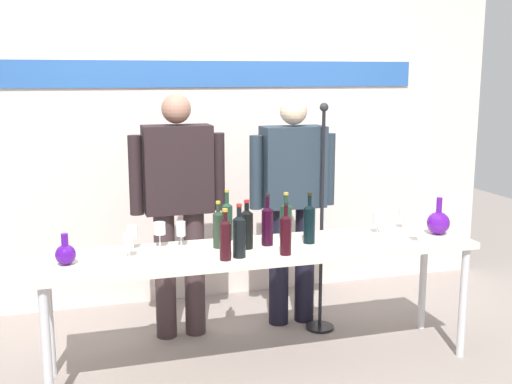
# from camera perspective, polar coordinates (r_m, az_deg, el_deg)

# --- Properties ---
(ground_plane) EXTENTS (10.00, 10.00, 0.00)m
(ground_plane) POSITION_cam_1_polar(r_m,az_deg,el_deg) (4.03, 0.63, -15.51)
(ground_plane) COLOR gray
(back_wall) EXTENTS (4.81, 0.11, 3.00)m
(back_wall) POSITION_cam_1_polar(r_m,az_deg,el_deg) (4.94, -4.05, 7.48)
(back_wall) COLOR silver
(back_wall) RESTS_ON ground
(display_table) EXTENTS (2.62, 0.57, 0.76)m
(display_table) POSITION_cam_1_polar(r_m,az_deg,el_deg) (3.77, 0.65, -5.95)
(display_table) COLOR silver
(display_table) RESTS_ON ground
(decanter_blue_left) EXTENTS (0.11, 0.11, 0.17)m
(decanter_blue_left) POSITION_cam_1_polar(r_m,az_deg,el_deg) (3.56, -16.99, -5.40)
(decanter_blue_left) COLOR #49108A
(decanter_blue_left) RESTS_ON display_table
(decanter_blue_right) EXTENTS (0.15, 0.15, 0.24)m
(decanter_blue_right) POSITION_cam_1_polar(r_m,az_deg,el_deg) (4.20, 16.29, -2.68)
(decanter_blue_right) COLOR #53138E
(decanter_blue_right) RESTS_ON display_table
(presenter_left) EXTENTS (0.64, 0.22, 1.65)m
(presenter_left) POSITION_cam_1_polar(r_m,az_deg,el_deg) (4.20, -7.10, -0.71)
(presenter_left) COLOR #3B2A2D
(presenter_left) RESTS_ON ground
(presenter_right) EXTENTS (0.63, 0.22, 1.63)m
(presenter_right) POSITION_cam_1_polar(r_m,az_deg,el_deg) (4.40, 3.36, -0.37)
(presenter_right) COLOR black
(presenter_right) RESTS_ON ground
(wine_bottle_0) EXTENTS (0.08, 0.08, 0.29)m
(wine_bottle_0) POSITION_cam_1_polar(r_m,az_deg,el_deg) (3.94, 2.73, -2.42)
(wine_bottle_0) COLOR #1B3725
(wine_bottle_0) RESTS_ON display_table
(wine_bottle_1) EXTENTS (0.06, 0.06, 0.29)m
(wine_bottle_1) POSITION_cam_1_polar(r_m,az_deg,el_deg) (3.48, -2.82, -4.21)
(wine_bottle_1) COLOR black
(wine_bottle_1) RESTS_ON display_table
(wine_bottle_2) EXTENTS (0.07, 0.07, 0.31)m
(wine_bottle_2) POSITION_cam_1_polar(r_m,az_deg,el_deg) (3.52, -1.54, -3.89)
(wine_bottle_2) COLOR black
(wine_bottle_2) RESTS_ON display_table
(wine_bottle_3) EXTENTS (0.07, 0.07, 0.32)m
(wine_bottle_3) POSITION_cam_1_polar(r_m,az_deg,el_deg) (3.77, 1.05, -2.94)
(wine_bottle_3) COLOR black
(wine_bottle_3) RESTS_ON display_table
(wine_bottle_4) EXTENTS (0.07, 0.07, 0.32)m
(wine_bottle_4) POSITION_cam_1_polar(r_m,az_deg,el_deg) (3.83, 4.89, -2.77)
(wine_bottle_4) COLOR black
(wine_bottle_4) RESTS_ON display_table
(wine_bottle_5) EXTENTS (0.07, 0.07, 0.31)m
(wine_bottle_5) POSITION_cam_1_polar(r_m,az_deg,el_deg) (3.58, 2.73, -3.76)
(wine_bottle_5) COLOR black
(wine_bottle_5) RESTS_ON display_table
(wine_bottle_6) EXTENTS (0.07, 0.07, 0.29)m
(wine_bottle_6) POSITION_cam_1_polar(r_m,az_deg,el_deg) (3.70, -0.85, -3.24)
(wine_bottle_6) COLOR black
(wine_bottle_6) RESTS_ON display_table
(wine_bottle_7) EXTENTS (0.07, 0.07, 0.32)m
(wine_bottle_7) POSITION_cam_1_polar(r_m,az_deg,el_deg) (3.89, -2.65, -2.50)
(wine_bottle_7) COLOR #1F3E28
(wine_bottle_7) RESTS_ON display_table
(wine_bottle_8) EXTENTS (0.07, 0.07, 0.28)m
(wine_bottle_8) POSITION_cam_1_polar(r_m,az_deg,el_deg) (3.72, -3.45, -3.27)
(wine_bottle_8) COLOR #203121
(wine_bottle_8) RESTS_ON display_table
(wine_glass_left_0) EXTENTS (0.06, 0.06, 0.15)m
(wine_glass_left_0) POSITION_cam_1_polar(r_m,az_deg,el_deg) (3.77, -6.86, -3.41)
(wine_glass_left_0) COLOR white
(wine_glass_left_0) RESTS_ON display_table
(wine_glass_left_1) EXTENTS (0.06, 0.06, 0.15)m
(wine_glass_left_1) POSITION_cam_1_polar(r_m,az_deg,el_deg) (3.76, -11.20, -3.61)
(wine_glass_left_1) COLOR white
(wine_glass_left_1) RESTS_ON display_table
(wine_glass_left_2) EXTENTS (0.07, 0.07, 0.16)m
(wine_glass_left_2) POSITION_cam_1_polar(r_m,az_deg,el_deg) (3.76, -8.79, -3.35)
(wine_glass_left_2) COLOR white
(wine_glass_left_2) RESTS_ON display_table
(wine_glass_left_3) EXTENTS (0.06, 0.06, 0.14)m
(wine_glass_left_3) POSITION_cam_1_polar(r_m,az_deg,el_deg) (3.59, -11.53, -4.32)
(wine_glass_left_3) COLOR white
(wine_glass_left_3) RESTS_ON display_table
(wine_glass_right_0) EXTENTS (0.07, 0.07, 0.14)m
(wine_glass_right_0) POSITION_cam_1_polar(r_m,az_deg,el_deg) (4.13, 11.06, -2.46)
(wine_glass_right_0) COLOR white
(wine_glass_right_0) RESTS_ON display_table
(wine_glass_right_1) EXTENTS (0.06, 0.06, 0.16)m
(wine_glass_right_1) POSITION_cam_1_polar(r_m,az_deg,el_deg) (3.96, 14.67, -2.90)
(wine_glass_right_1) COLOR white
(wine_glass_right_1) RESTS_ON display_table
(wine_glass_right_2) EXTENTS (0.06, 0.06, 0.15)m
(wine_glass_right_2) POSITION_cam_1_polar(r_m,az_deg,el_deg) (4.28, 13.31, -1.91)
(wine_glass_right_2) COLOR white
(wine_glass_right_2) RESTS_ON display_table
(microphone_stand) EXTENTS (0.20, 0.20, 1.59)m
(microphone_stand) POSITION_cam_1_polar(r_m,az_deg,el_deg) (4.38, 5.96, -5.79)
(microphone_stand) COLOR black
(microphone_stand) RESTS_ON ground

